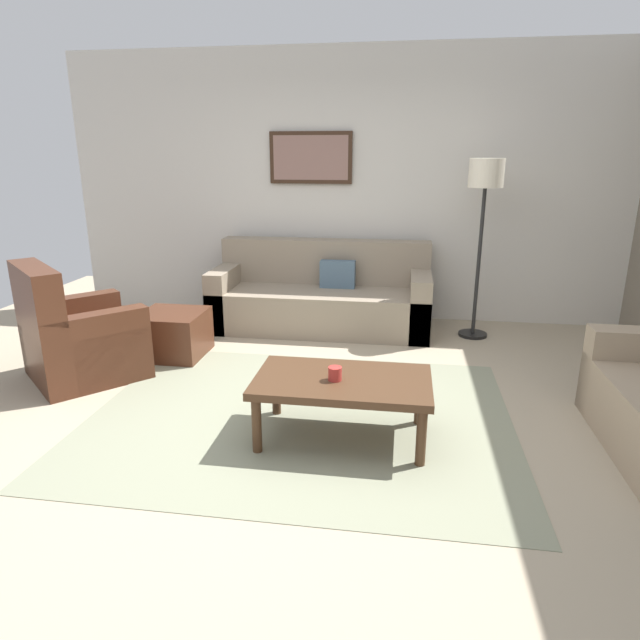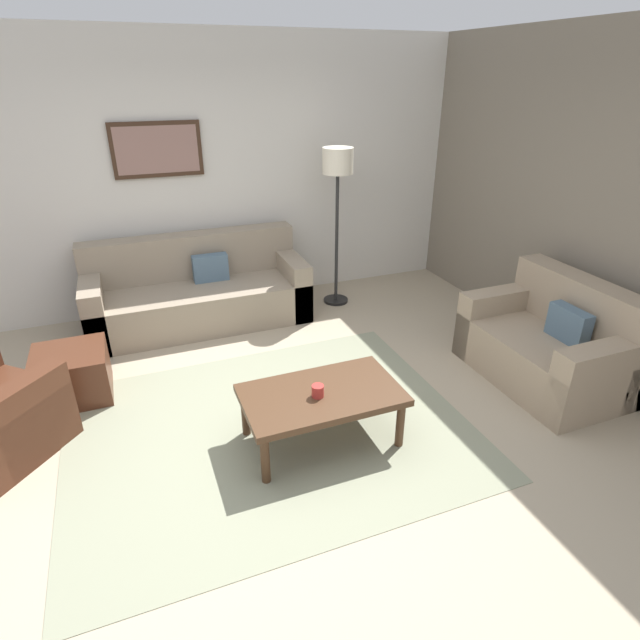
# 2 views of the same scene
# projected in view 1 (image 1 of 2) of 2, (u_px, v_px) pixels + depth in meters

# --- Properties ---
(ground_plane) EXTENTS (8.00, 8.00, 0.00)m
(ground_plane) POSITION_uv_depth(u_px,v_px,m) (300.00, 417.00, 3.79)
(ground_plane) COLOR tan
(rear_partition) EXTENTS (6.00, 0.12, 2.80)m
(rear_partition) POSITION_uv_depth(u_px,v_px,m) (344.00, 188.00, 5.84)
(rear_partition) COLOR silver
(rear_partition) RESTS_ON ground_plane
(area_rug) EXTENTS (2.88, 2.29, 0.01)m
(area_rug) POSITION_uv_depth(u_px,v_px,m) (300.00, 416.00, 3.79)
(area_rug) COLOR gray
(area_rug) RESTS_ON ground_plane
(couch_main) EXTENTS (2.21, 0.87, 0.88)m
(couch_main) POSITION_uv_depth(u_px,v_px,m) (322.00, 298.00, 5.73)
(couch_main) COLOR gray
(couch_main) RESTS_ON ground_plane
(armchair_leather) EXTENTS (1.13, 1.13, 0.95)m
(armchair_leather) POSITION_uv_depth(u_px,v_px,m) (75.00, 342.00, 4.37)
(armchair_leather) COLOR #4C2819
(armchair_leather) RESTS_ON ground_plane
(ottoman) EXTENTS (0.56, 0.56, 0.40)m
(ottoman) POSITION_uv_depth(u_px,v_px,m) (173.00, 334.00, 4.90)
(ottoman) COLOR #4C2819
(ottoman) RESTS_ON ground_plane
(coffee_table) EXTENTS (1.10, 0.64, 0.41)m
(coffee_table) POSITION_uv_depth(u_px,v_px,m) (342.00, 386.00, 3.42)
(coffee_table) COLOR #472D1C
(coffee_table) RESTS_ON ground_plane
(cup) EXTENTS (0.08, 0.08, 0.09)m
(cup) POSITION_uv_depth(u_px,v_px,m) (335.00, 374.00, 3.36)
(cup) COLOR #B2332D
(cup) RESTS_ON coffee_table
(lamp_standing) EXTENTS (0.32, 0.32, 1.71)m
(lamp_standing) POSITION_uv_depth(u_px,v_px,m) (485.00, 192.00, 5.07)
(lamp_standing) COLOR black
(lamp_standing) RESTS_ON ground_plane
(framed_artwork) EXTENTS (0.87, 0.04, 0.53)m
(framed_artwork) POSITION_uv_depth(u_px,v_px,m) (311.00, 158.00, 5.72)
(framed_artwork) COLOR #382316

